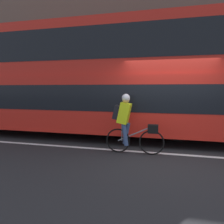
# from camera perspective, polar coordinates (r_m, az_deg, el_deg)

# --- Properties ---
(ground_plane) EXTENTS (80.00, 80.00, 0.00)m
(ground_plane) POSITION_cam_1_polar(r_m,az_deg,el_deg) (5.74, 14.27, -11.39)
(ground_plane) COLOR #232326
(road_center_line) EXTENTS (50.00, 0.14, 0.01)m
(road_center_line) POSITION_cam_1_polar(r_m,az_deg,el_deg) (6.02, 14.29, -10.52)
(road_center_line) COLOR silver
(road_center_line) RESTS_ON ground_plane
(sidewalk_curb) EXTENTS (60.00, 1.68, 0.13)m
(sidewalk_curb) POSITION_cam_1_polar(r_m,az_deg,el_deg) (10.39, 14.45, -3.18)
(sidewalk_curb) COLOR #A8A399
(sidewalk_curb) RESTS_ON ground_plane
(building_facade) EXTENTS (60.00, 0.30, 7.00)m
(building_facade) POSITION_cam_1_polar(r_m,az_deg,el_deg) (11.39, 14.94, 14.97)
(building_facade) COLOR brown
(building_facade) RESTS_ON ground_plane
(bus) EXTENTS (11.30, 2.50, 3.83)m
(bus) POSITION_cam_1_polar(r_m,az_deg,el_deg) (8.06, -8.87, 9.05)
(bus) COLOR black
(bus) RESTS_ON ground_plane
(cyclist_on_bike) EXTENTS (1.54, 0.32, 1.57)m
(cyclist_on_bike) POSITION_cam_1_polar(r_m,az_deg,el_deg) (5.74, 4.29, -2.47)
(cyclist_on_bike) COLOR black
(cyclist_on_bike) RESTS_ON ground_plane
(trash_bin) EXTENTS (0.51, 0.51, 0.90)m
(trash_bin) POSITION_cam_1_polar(r_m,az_deg,el_deg) (11.05, -7.64, 0.19)
(trash_bin) COLOR #515156
(trash_bin) RESTS_ON sidewalk_curb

